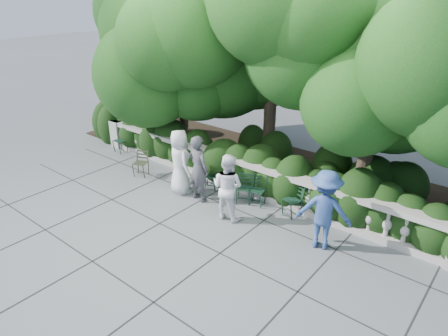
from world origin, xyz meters
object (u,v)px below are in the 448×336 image
Objects in this scene: person_businessman at (180,162)px; person_older_blue at (324,210)px; chair_d at (243,205)px; person_woman_grey at (198,169)px; person_casual_man at (227,187)px; chair_c at (209,191)px; chair_e at (255,207)px; chair_a at (118,153)px; chair_f at (287,217)px; chair_weathered at (140,178)px; chair_b at (210,189)px.

person_older_blue is at bearing -155.79° from person_businessman.
person_older_blue is (2.55, -0.42, 0.96)m from chair_d.
person_woman_grey is at bearing -17.22° from person_older_blue.
person_casual_man reaches higher than chair_d.
chair_d is 1.18m from person_casual_man.
person_businessman is 0.74m from person_woman_grey.
person_casual_man is (1.32, -0.80, 0.89)m from chair_c.
chair_e is 1.87m from person_woman_grey.
person_woman_grey is at bearing -17.17° from person_casual_man.
person_businessman reaches higher than chair_e.
chair_d is 0.44× the size of person_older_blue.
chair_a and chair_e have the same top height.
person_woman_grey is (-2.44, -0.75, 0.96)m from chair_f.
chair_e is (1.58, 0.08, 0.00)m from chair_c.
chair_weathered is 0.44× the size of person_older_blue.
chair_e is at bearing -12.74° from chair_weathered.
person_woman_grey is 1.08× the size of person_casual_man.
chair_weathered is (2.21, -0.85, 0.00)m from chair_a.
chair_d is (5.81, -0.17, 0.00)m from chair_a.
person_older_blue reaches higher than chair_b.
chair_c is 1.78m from person_casual_man.
chair_f is 0.47× the size of person_casual_man.
chair_weathered is (-2.34, -0.70, 0.00)m from chair_c.
chair_f is (2.54, 0.19, 0.00)m from chair_c.
person_older_blue is at bearing -24.73° from chair_c.
chair_e is at bearing -151.59° from person_woman_grey.
chair_c is 1.11m from person_woman_grey.
chair_d is 1.00× the size of chair_e.
chair_f is 2.73m from person_woman_grey.
chair_c is at bearing -74.28° from person_woman_grey.
chair_weathered is (-2.27, -0.82, 0.00)m from chair_b.
person_businessman is (-0.64, -0.53, 0.95)m from chair_c.
chair_b is 1.00× the size of chair_f.
person_businessman reaches higher than chair_weathered.
person_older_blue is (3.81, -0.44, 0.96)m from chair_c.
chair_weathered is (-3.60, -0.68, 0.00)m from chair_d.
chair_c is 2.44m from chair_weathered.
person_older_blue reaches higher than chair_a.
person_businessman is at bearing 3.50° from person_woman_grey.
chair_c is 1.26m from chair_d.
person_casual_man is (1.22, -0.24, -0.07)m from person_woman_grey.
person_businessman is at bearing -17.84° from person_older_blue.
person_businessman is at bearing -148.18° from chair_f.
chair_e is 0.44× the size of person_businessman.
chair_weathered is at bearing 179.03° from chair_e.
chair_f is at bearing -146.96° from person_casual_man.
chair_a is 1.00× the size of chair_weathered.
chair_b is 2.41m from chair_weathered.
chair_a is 0.44× the size of person_older_blue.
chair_a is at bearing -160.71° from chair_f.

